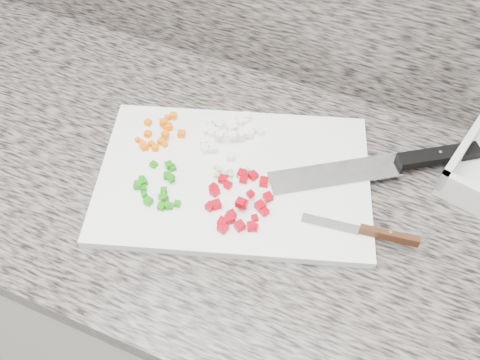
# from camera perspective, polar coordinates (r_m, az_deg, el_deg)

# --- Properties ---
(cabinet) EXTENTS (3.92, 0.62, 0.86)m
(cabinet) POSITION_cam_1_polar(r_m,az_deg,el_deg) (1.34, -2.10, -12.24)
(cabinet) COLOR silver
(cabinet) RESTS_ON ground
(countertop) EXTENTS (3.96, 0.64, 0.04)m
(countertop) POSITION_cam_1_polar(r_m,az_deg,el_deg) (0.95, -2.88, -0.36)
(countertop) COLOR #68625B
(countertop) RESTS_ON cabinet
(cutting_board) EXTENTS (0.54, 0.44, 0.02)m
(cutting_board) POSITION_cam_1_polar(r_m,az_deg,el_deg) (0.92, -0.65, 0.22)
(cutting_board) COLOR white
(cutting_board) RESTS_ON countertop
(carrot_pile) EXTENTS (0.08, 0.10, 0.02)m
(carrot_pile) POSITION_cam_1_polar(r_m,az_deg,el_deg) (0.98, -8.45, 5.04)
(carrot_pile) COLOR orange
(carrot_pile) RESTS_ON cutting_board
(onion_pile) EXTENTS (0.11, 0.12, 0.02)m
(onion_pile) POSITION_cam_1_polar(r_m,az_deg,el_deg) (0.97, -1.15, 5.17)
(onion_pile) COLOR white
(onion_pile) RESTS_ON cutting_board
(green_pepper_pile) EXTENTS (0.09, 0.10, 0.02)m
(green_pepper_pile) POSITION_cam_1_polar(r_m,az_deg,el_deg) (0.90, -8.67, -0.73)
(green_pepper_pile) COLOR #18810B
(green_pepper_pile) RESTS_ON cutting_board
(red_pepper_pile) EXTENTS (0.11, 0.13, 0.02)m
(red_pepper_pile) POSITION_cam_1_polar(r_m,az_deg,el_deg) (0.87, -0.13, -2.41)
(red_pepper_pile) COLOR #B30210
(red_pepper_pile) RESTS_ON cutting_board
(garlic_pile) EXTENTS (0.06, 0.04, 0.01)m
(garlic_pile) POSITION_cam_1_polar(r_m,az_deg,el_deg) (0.91, -1.15, 0.71)
(garlic_pile) COLOR beige
(garlic_pile) RESTS_ON cutting_board
(chef_knife) EXTENTS (0.33, 0.25, 0.02)m
(chef_knife) POSITION_cam_1_polar(r_m,az_deg,el_deg) (0.97, 17.04, 1.86)
(chef_knife) COLOR silver
(chef_knife) RESTS_ON cutting_board
(paring_knife) EXTENTS (0.19, 0.04, 0.02)m
(paring_knife) POSITION_cam_1_polar(r_m,az_deg,el_deg) (0.87, 14.11, -5.46)
(paring_knife) COLOR silver
(paring_knife) RESTS_ON cutting_board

